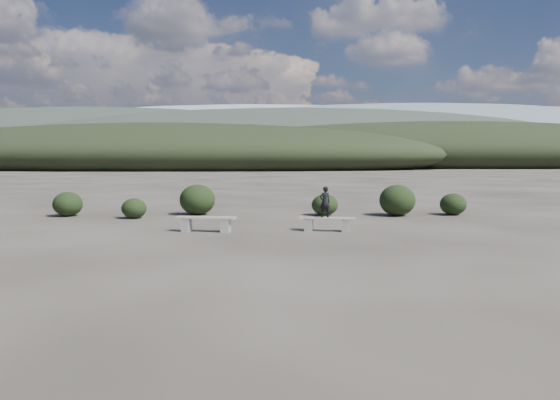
{
  "coord_description": "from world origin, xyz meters",
  "views": [
    {
      "loc": [
        1.03,
        -13.57,
        2.48
      ],
      "look_at": [
        0.59,
        3.5,
        1.1
      ],
      "focal_mm": 35.0,
      "sensor_mm": 36.0,
      "label": 1
    }
  ],
  "objects": [
    {
      "name": "bench_right",
      "position": [
        2.13,
        4.33,
        0.28
      ],
      "size": [
        1.88,
        0.65,
        0.46
      ],
      "rotation": [
        0.0,
        0.0,
        -0.15
      ],
      "color": "gray",
      "rests_on": "ground"
    },
    {
      "name": "shrub_a",
      "position": [
        -5.33,
        7.84,
        0.4
      ],
      "size": [
        0.98,
        0.98,
        0.8
      ],
      "primitive_type": "ellipsoid",
      "color": "black",
      "rests_on": "ground"
    },
    {
      "name": "shrub_d",
      "position": [
        5.32,
        9.07,
        0.65
      ],
      "size": [
        1.48,
        1.48,
        1.3
      ],
      "primitive_type": "ellipsoid",
      "color": "black",
      "rests_on": "ground"
    },
    {
      "name": "bench_left",
      "position": [
        -1.85,
        4.11,
        0.3
      ],
      "size": [
        2.02,
        0.63,
        0.5
      ],
      "rotation": [
        0.0,
        0.0,
        -0.11
      ],
      "color": "gray",
      "rests_on": "ground"
    },
    {
      "name": "mountain_ridges",
      "position": [
        -7.48,
        339.06,
        10.84
      ],
      "size": [
        500.0,
        400.0,
        56.0
      ],
      "color": "black",
      "rests_on": "ground"
    },
    {
      "name": "seated_person",
      "position": [
        2.05,
        4.34,
        0.97
      ],
      "size": [
        0.43,
        0.35,
        1.03
      ],
      "primitive_type": "imported",
      "rotation": [
        0.0,
        0.0,
        3.46
      ],
      "color": "black",
      "rests_on": "bench_right"
    },
    {
      "name": "shrub_e",
      "position": [
        7.73,
        9.43,
        0.46
      ],
      "size": [
        1.1,
        1.1,
        0.91
      ],
      "primitive_type": "ellipsoid",
      "color": "black",
      "rests_on": "ground"
    },
    {
      "name": "shrub_c",
      "position": [
        2.32,
        9.16,
        0.44
      ],
      "size": [
        1.1,
        1.1,
        0.88
      ],
      "primitive_type": "ellipsoid",
      "color": "black",
      "rests_on": "ground"
    },
    {
      "name": "shrub_f",
      "position": [
        -8.29,
        8.56,
        0.5
      ],
      "size": [
        1.19,
        1.19,
        1.01
      ],
      "primitive_type": "ellipsoid",
      "color": "black",
      "rests_on": "ground"
    },
    {
      "name": "ground",
      "position": [
        0.0,
        0.0,
        0.0
      ],
      "size": [
        1200.0,
        1200.0,
        0.0
      ],
      "primitive_type": "plane",
      "color": "#2B2722",
      "rests_on": "ground"
    },
    {
      "name": "shrub_b",
      "position": [
        -3.04,
        9.24,
        0.64
      ],
      "size": [
        1.5,
        1.5,
        1.28
      ],
      "primitive_type": "ellipsoid",
      "color": "black",
      "rests_on": "ground"
    }
  ]
}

